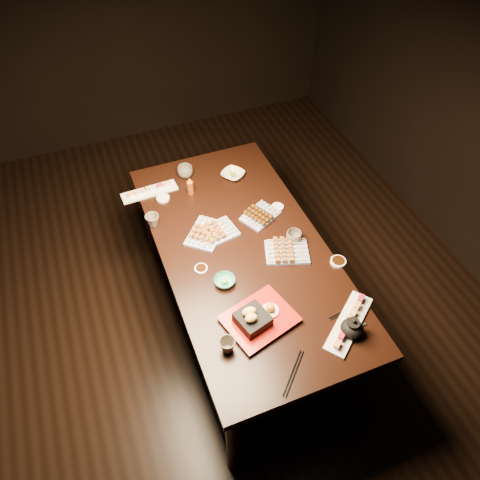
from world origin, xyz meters
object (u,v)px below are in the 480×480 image
(edamame_bowl_green, at_px, (225,281))
(dining_table, at_px, (243,288))
(yakitori_plate_center, at_px, (216,230))
(teacup_near_left, at_px, (227,345))
(sushi_platter_near, at_px, (349,321))
(teacup_far_right, at_px, (185,172))
(condiment_bottle, at_px, (190,186))
(sushi_platter_far, at_px, (149,190))
(tempura_tray, at_px, (260,314))
(teapot, at_px, (352,327))
(teacup_far_left, at_px, (153,220))
(yakitori_plate_right, at_px, (287,249))
(yakitori_plate_left, at_px, (206,231))
(teacup_mid_right, at_px, (294,237))
(edamame_bowl_cream, at_px, (233,174))

(edamame_bowl_green, bearing_deg, dining_table, 46.37)
(yakitori_plate_center, bearing_deg, teacup_near_left, -115.22)
(sushi_platter_near, bearing_deg, teacup_far_right, 69.08)
(teacup_near_left, relative_size, condiment_bottle, 0.64)
(sushi_platter_far, distance_m, tempura_tray, 1.16)
(sushi_platter_far, bearing_deg, condiment_bottle, 154.22)
(dining_table, bearing_deg, sushi_platter_far, 110.09)
(condiment_bottle, bearing_deg, teapot, -71.55)
(teacup_far_left, bearing_deg, yakitori_plate_center, -32.40)
(sushi_platter_near, relative_size, tempura_tray, 1.16)
(teacup_far_left, bearing_deg, sushi_platter_far, 80.25)
(teapot, bearing_deg, tempura_tray, 159.99)
(yakitori_plate_right, bearing_deg, condiment_bottle, 136.35)
(condiment_bottle, bearing_deg, teacup_near_left, -98.70)
(yakitori_plate_left, bearing_deg, sushi_platter_far, 64.96)
(yakitori_plate_left, height_order, tempura_tray, tempura_tray)
(yakitori_plate_left, distance_m, teacup_far_left, 0.32)
(sushi_platter_near, xyz_separation_m, yakitori_plate_right, (-0.08, 0.53, 0.01))
(yakitori_plate_right, bearing_deg, yakitori_plate_center, 157.16)
(teacup_near_left, distance_m, condiment_bottle, 1.13)
(sushi_platter_far, relative_size, teacup_far_left, 4.33)
(teacup_mid_right, relative_size, teapot, 0.68)
(dining_table, distance_m, condiment_bottle, 0.72)
(sushi_platter_near, xyz_separation_m, sushi_platter_far, (-0.67, 1.31, -0.00))
(sushi_platter_near, relative_size, teacup_far_left, 4.77)
(dining_table, relative_size, teacup_near_left, 22.91)
(dining_table, relative_size, edamame_bowl_green, 15.94)
(edamame_bowl_green, distance_m, teacup_mid_right, 0.49)
(yakitori_plate_center, bearing_deg, teacup_far_right, 81.37)
(yakitori_plate_right, height_order, yakitori_plate_left, yakitori_plate_left)
(edamame_bowl_cream, relative_size, teacup_far_right, 1.42)
(teapot, relative_size, condiment_bottle, 1.06)
(teapot, bearing_deg, yakitori_plate_left, 127.01)
(yakitori_plate_center, height_order, edamame_bowl_cream, yakitori_plate_center)
(sushi_platter_far, xyz_separation_m, teacup_mid_right, (0.66, -0.71, 0.01))
(yakitori_plate_left, height_order, teapot, teapot)
(teacup_far_right, bearing_deg, sushi_platter_near, -73.20)
(yakitori_plate_right, bearing_deg, dining_table, 169.42)
(sushi_platter_near, bearing_deg, dining_table, 76.89)
(teacup_near_left, bearing_deg, yakitori_plate_right, 40.28)
(sushi_platter_far, xyz_separation_m, teapot, (0.66, -1.35, 0.03))
(yakitori_plate_center, xyz_separation_m, condiment_bottle, (-0.03, 0.39, 0.03))
(sushi_platter_near, relative_size, edamame_bowl_green, 3.43)
(teacup_far_left, height_order, teacup_far_right, teacup_far_right)
(teacup_far_left, bearing_deg, tempura_tray, -69.03)
(dining_table, relative_size, teacup_far_left, 22.19)
(edamame_bowl_green, bearing_deg, teapot, -47.48)
(sushi_platter_near, relative_size, edamame_bowl_cream, 2.77)
(teacup_near_left, bearing_deg, sushi_platter_far, 93.32)
(yakitori_plate_right, distance_m, yakitori_plate_left, 0.48)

